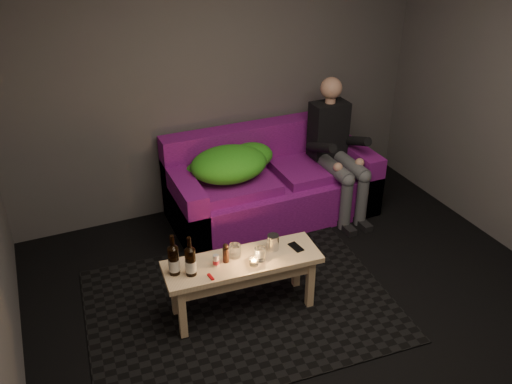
# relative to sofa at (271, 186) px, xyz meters

# --- Properties ---
(floor) EXTENTS (4.50, 4.50, 0.00)m
(floor) POSITION_rel_sofa_xyz_m (-0.33, -1.82, -0.30)
(floor) COLOR black
(floor) RESTS_ON ground
(room) EXTENTS (4.50, 4.50, 4.50)m
(room) POSITION_rel_sofa_xyz_m (-0.33, -1.35, 1.34)
(room) COLOR silver
(room) RESTS_ON ground
(rug) EXTENTS (2.37, 1.80, 0.01)m
(rug) POSITION_rel_sofa_xyz_m (-0.78, -1.14, -0.29)
(rug) COLOR black
(rug) RESTS_ON floor
(sofa) EXTENTS (1.92, 0.86, 0.83)m
(sofa) POSITION_rel_sofa_xyz_m (0.00, 0.00, 0.00)
(sofa) COLOR #5C0D62
(sofa) RESTS_ON floor
(green_blanket) EXTENTS (0.85, 0.58, 0.29)m
(green_blanket) POSITION_rel_sofa_xyz_m (-0.39, -0.01, 0.32)
(green_blanket) COLOR green
(green_blanket) RESTS_ON sofa
(person) EXTENTS (0.35, 0.80, 1.28)m
(person) POSITION_rel_sofa_xyz_m (0.60, -0.16, 0.37)
(person) COLOR black
(person) RESTS_ON sofa
(coffee_table) EXTENTS (1.15, 0.44, 0.46)m
(coffee_table) POSITION_rel_sofa_xyz_m (-0.78, -1.19, 0.08)
(coffee_table) COLOR #D9AC7F
(coffee_table) RESTS_ON rug
(beer_bottle_a) EXTENTS (0.08, 0.08, 0.31)m
(beer_bottle_a) POSITION_rel_sofa_xyz_m (-1.27, -1.15, 0.28)
(beer_bottle_a) COLOR black
(beer_bottle_a) RESTS_ON coffee_table
(beer_bottle_b) EXTENTS (0.08, 0.08, 0.30)m
(beer_bottle_b) POSITION_rel_sofa_xyz_m (-1.17, -1.21, 0.28)
(beer_bottle_b) COLOR black
(beer_bottle_b) RESTS_ON coffee_table
(salt_shaker) EXTENTS (0.05, 0.05, 0.09)m
(salt_shaker) POSITION_rel_sofa_xyz_m (-0.98, -1.18, 0.21)
(salt_shaker) COLOR silver
(salt_shaker) RESTS_ON coffee_table
(pepper_mill) EXTENTS (0.06, 0.06, 0.12)m
(pepper_mill) POSITION_rel_sofa_xyz_m (-0.90, -1.17, 0.22)
(pepper_mill) COLOR black
(pepper_mill) RESTS_ON coffee_table
(tumbler_back) EXTENTS (0.10, 0.10, 0.10)m
(tumbler_back) POSITION_rel_sofa_xyz_m (-0.81, -1.14, 0.21)
(tumbler_back) COLOR white
(tumbler_back) RESTS_ON coffee_table
(tealight) EXTENTS (0.07, 0.07, 0.05)m
(tealight) POSITION_rel_sofa_xyz_m (-0.73, -1.28, 0.19)
(tealight) COLOR white
(tealight) RESTS_ON coffee_table
(tumbler_front) EXTENTS (0.10, 0.10, 0.10)m
(tumbler_front) POSITION_rel_sofa_xyz_m (-0.67, -1.24, 0.21)
(tumbler_front) COLOR white
(tumbler_front) RESTS_ON coffee_table
(steel_cup) EXTENTS (0.10, 0.10, 0.12)m
(steel_cup) POSITION_rel_sofa_xyz_m (-0.53, -1.16, 0.22)
(steel_cup) COLOR #ACAEB3
(steel_cup) RESTS_ON coffee_table
(smartphone) EXTENTS (0.08, 0.14, 0.01)m
(smartphone) POSITION_rel_sofa_xyz_m (-0.36, -1.21, 0.17)
(smartphone) COLOR black
(smartphone) RESTS_ON coffee_table
(red_lighter) EXTENTS (0.03, 0.07, 0.01)m
(red_lighter) POSITION_rel_sofa_xyz_m (-1.06, -1.30, 0.17)
(red_lighter) COLOR #B40B11
(red_lighter) RESTS_ON coffee_table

